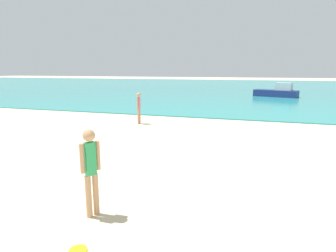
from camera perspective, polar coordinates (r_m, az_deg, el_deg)
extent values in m
cube|color=teal|center=(45.47, 14.81, 7.64)|extent=(160.00, 60.00, 0.06)
cylinder|color=tan|center=(5.55, -14.36, -13.21)|extent=(0.11, 0.11, 0.81)
cylinder|color=tan|center=(5.50, -15.74, -13.53)|extent=(0.11, 0.11, 0.81)
cube|color=#2DA35B|center=(5.27, -15.44, -6.38)|extent=(0.20, 0.22, 0.60)
sphere|color=tan|center=(5.16, -15.69, -1.84)|extent=(0.22, 0.22, 0.22)
cylinder|color=tan|center=(5.32, -13.99, -5.76)|extent=(0.08, 0.08, 0.54)
cylinder|color=tan|center=(5.21, -16.97, -6.30)|extent=(0.08, 0.08, 0.54)
cylinder|color=yellow|center=(4.82, -17.73, -22.82)|extent=(0.27, 0.27, 0.03)
cylinder|color=tan|center=(14.26, -5.76, 2.02)|extent=(0.10, 0.10, 0.76)
cylinder|color=tan|center=(14.14, -5.98, 1.94)|extent=(0.10, 0.10, 0.76)
cube|color=pink|center=(14.11, -5.93, 4.65)|extent=(0.11, 0.18, 0.57)
sphere|color=tan|center=(14.06, -5.96, 6.28)|extent=(0.21, 0.21, 0.21)
cylinder|color=tan|center=(14.23, -5.70, 4.84)|extent=(0.08, 0.08, 0.51)
cylinder|color=tan|center=(13.97, -6.16, 4.71)|extent=(0.08, 0.08, 0.51)
cube|color=navy|center=(29.70, 20.90, 6.18)|extent=(4.26, 2.53, 0.65)
cube|color=silver|center=(29.47, 22.37, 7.39)|extent=(1.68, 1.33, 0.73)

